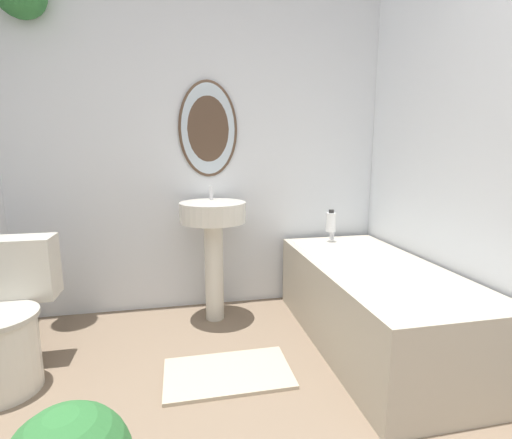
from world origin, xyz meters
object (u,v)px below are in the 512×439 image
object	(u,v)px
toilet	(6,321)
pedestal_sink	(213,230)
shampoo_bottle	(331,222)
bathtub	(374,303)

from	to	relation	value
toilet	pedestal_sink	world-z (taller)	pedestal_sink
shampoo_bottle	bathtub	bearing A→B (deg)	-86.82
pedestal_sink	bathtub	world-z (taller)	pedestal_sink
pedestal_sink	shampoo_bottle	size ratio (longest dim) A/B	5.67
pedestal_sink	shampoo_bottle	bearing A→B (deg)	4.07
toilet	pedestal_sink	distance (m)	1.28
pedestal_sink	bathtub	bearing A→B (deg)	-30.67
shampoo_bottle	pedestal_sink	bearing A→B (deg)	-175.93
toilet	bathtub	distance (m)	2.05
pedestal_sink	shampoo_bottle	xyz separation A→B (m)	(0.90, 0.06, 0.01)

